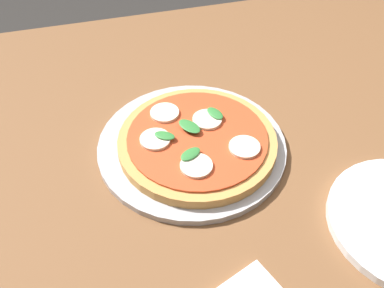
% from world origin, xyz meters
% --- Properties ---
extents(dining_table, '(1.12, 0.97, 0.77)m').
position_xyz_m(dining_table, '(0.00, 0.00, 0.65)').
color(dining_table, brown).
rests_on(dining_table, ground_plane).
extents(serving_tray, '(0.32, 0.32, 0.01)m').
position_xyz_m(serving_tray, '(0.10, 0.00, 0.78)').
color(serving_tray, '#B2B2B7').
rests_on(serving_tray, dining_table).
extents(pizza, '(0.26, 0.26, 0.03)m').
position_xyz_m(pizza, '(0.09, 0.01, 0.79)').
color(pizza, tan).
rests_on(pizza, serving_tray).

